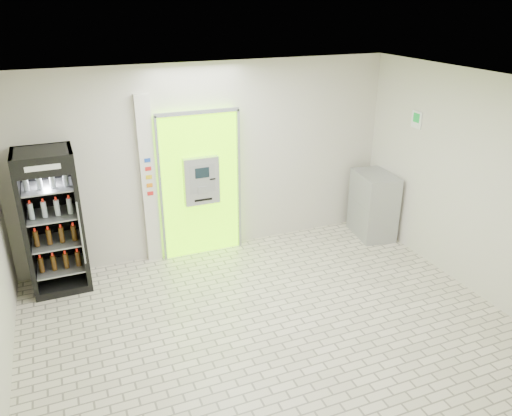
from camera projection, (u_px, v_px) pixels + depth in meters
ground at (273, 332)px, 6.23m from camera, size 6.00×6.00×0.00m
room_shell at (276, 194)px, 5.51m from camera, size 6.00×6.00×6.00m
atm_assembly at (200, 184)px, 7.76m from camera, size 1.30×0.24×2.33m
pillar at (149, 182)px, 7.47m from camera, size 0.22×0.11×2.60m
beverage_cooler at (54, 224)px, 6.87m from camera, size 0.76×0.72×2.02m
steel_cabinet at (373, 205)px, 8.57m from camera, size 0.68×0.91×1.12m
exit_sign at (417, 120)px, 7.62m from camera, size 0.02×0.22×0.26m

